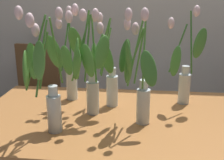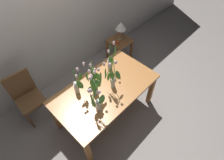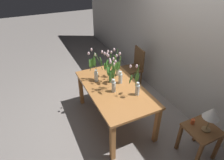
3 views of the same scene
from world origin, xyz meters
The scene contains 13 objects.
ground_plane centered at (0.00, 0.00, 0.00)m, with size 18.00×18.00×0.00m, color gray.
room_wall_rear centered at (0.00, 1.37, 1.35)m, with size 9.00×0.10×2.70m, color beige.
dining_table centered at (0.00, 0.00, 0.65)m, with size 1.60×0.90×0.74m.
tulip_vase_0 centered at (-0.19, -0.01, 0.98)m, with size 0.23×0.18×0.59m.
tulip_vase_1 centered at (-0.11, 0.13, 0.95)m, with size 0.16×0.19×0.54m.
tulip_vase_2 centered at (-0.35, -0.20, 0.98)m, with size 0.18×0.27×0.59m.
tulip_vase_3 centered at (0.07, -0.07, 0.97)m, with size 0.22×0.20×0.58m.
tulip_vase_4 centered at (0.33, 0.21, 0.93)m, with size 0.23×0.17×0.58m.
tulip_vase_5 centered at (-0.33, 0.20, 0.92)m, with size 0.15×0.18×0.57m.
dining_chair centered at (-0.86, 0.94, 0.52)m, with size 0.43×0.43×0.93m.
side_table centered at (1.22, 0.80, 0.43)m, with size 0.44×0.44×0.55m.
table_lamp centered at (1.26, 0.82, 0.86)m, with size 0.22×0.22×0.40m.
pillar_candle centered at (1.08, 0.74, 0.59)m, with size 0.06×0.06×0.07m, color #CC4C23.
Camera 3 is at (2.41, -1.20, 2.60)m, focal length 30.86 mm.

